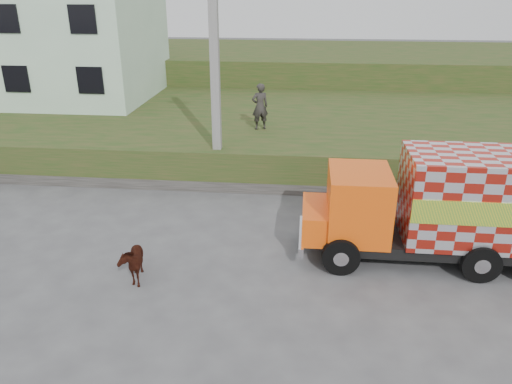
# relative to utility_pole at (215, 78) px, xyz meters

# --- Properties ---
(ground) EXTENTS (120.00, 120.00, 0.00)m
(ground) POSITION_rel_utility_pole_xyz_m (1.00, -4.60, -4.08)
(ground) COLOR #474749
(ground) RESTS_ON ground
(embankment) EXTENTS (40.00, 12.00, 1.50)m
(embankment) POSITION_rel_utility_pole_xyz_m (1.00, 5.40, -3.33)
(embankment) COLOR #214517
(embankment) RESTS_ON ground
(embankment_far) EXTENTS (40.00, 12.00, 3.00)m
(embankment_far) POSITION_rel_utility_pole_xyz_m (1.00, 17.40, -2.58)
(embankment_far) COLOR #214517
(embankment_far) RESTS_ON ground
(retaining_strip) EXTENTS (16.00, 0.50, 0.40)m
(retaining_strip) POSITION_rel_utility_pole_xyz_m (-1.00, -0.40, -3.88)
(retaining_strip) COLOR #595651
(retaining_strip) RESTS_ON ground
(building) EXTENTS (10.00, 8.00, 6.00)m
(building) POSITION_rel_utility_pole_xyz_m (-10.00, 8.40, 0.42)
(building) COLOR silver
(building) RESTS_ON embankment
(utility_pole) EXTENTS (1.20, 0.30, 8.00)m
(utility_pole) POSITION_rel_utility_pole_xyz_m (0.00, 0.00, 0.00)
(utility_pole) COLOR gray
(utility_pole) RESTS_ON ground
(cargo_truck) EXTENTS (6.94, 2.42, 3.09)m
(cargo_truck) POSITION_rel_utility_pole_xyz_m (7.05, -4.70, -2.48)
(cargo_truck) COLOR black
(cargo_truck) RESTS_ON ground
(cow) EXTENTS (0.90, 1.39, 1.08)m
(cow) POSITION_rel_utility_pole_xyz_m (-1.12, -6.59, -3.53)
(cow) COLOR black
(cow) RESTS_ON ground
(pedestrian) EXTENTS (0.82, 0.69, 1.90)m
(pedestrian) POSITION_rel_utility_pole_xyz_m (1.31, 2.82, -1.62)
(pedestrian) COLOR #2D2B28
(pedestrian) RESTS_ON embankment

